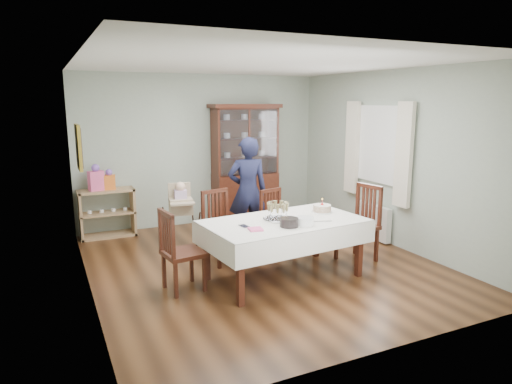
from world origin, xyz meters
TOP-DOWN VIEW (x-y plane):
  - floor at (0.00, 0.00)m, footprint 5.00×5.00m
  - room_shell at (0.00, 0.53)m, footprint 5.00×5.00m
  - dining_table at (0.03, -0.57)m, footprint 2.10×1.33m
  - china_cabinet at (0.75, 2.26)m, footprint 1.30×0.48m
  - sideboard at (-1.75, 2.28)m, footprint 0.90×0.38m
  - picture_frame at (-2.22, 0.80)m, footprint 0.04×0.48m
  - window at (2.22, 0.30)m, footprint 0.04×1.02m
  - curtain_left at (2.16, -0.32)m, footprint 0.07×0.30m
  - curtain_right at (2.16, 0.92)m, footprint 0.07×0.30m
  - radiator at (2.16, 0.30)m, footprint 0.10×0.80m
  - chair_far_left at (-0.46, 0.33)m, footprint 0.53×0.53m
  - chair_far_right at (0.44, 0.36)m, footprint 0.51×0.51m
  - chair_end_left at (-1.25, -0.39)m, footprint 0.50×0.50m
  - chair_end_right at (1.31, -0.42)m, footprint 0.56×0.56m
  - woman at (0.20, 0.93)m, footprint 0.69×0.54m
  - high_chair at (-0.80, 1.18)m, footprint 0.52×0.52m
  - champagne_tray at (-0.03, -0.51)m, footprint 0.37×0.37m
  - birthday_cake at (0.69, -0.42)m, footprint 0.28×0.28m
  - plate_stack_dark at (-0.05, -0.85)m, footprint 0.28×0.28m
  - plate_stack_white at (0.15, -0.86)m, footprint 0.25×0.25m
  - napkin_stack at (-0.48, -0.81)m, footprint 0.18×0.18m
  - cutlery at (-0.57, -0.62)m, footprint 0.13×0.17m
  - cake_knife at (0.41, -0.82)m, footprint 0.27×0.11m
  - gift_bag_pink at (-1.89, 2.26)m, footprint 0.26×0.20m
  - gift_bag_orange at (-1.69, 2.26)m, footprint 0.20×0.16m

SIDE VIEW (x-z plane):
  - floor at x=0.00m, z-range 0.00..0.00m
  - chair_far_right at x=0.44m, z-range -0.19..0.75m
  - chair_end_left at x=-1.25m, z-range -0.20..0.79m
  - chair_far_left at x=-0.46m, z-range -0.20..0.80m
  - radiator at x=2.16m, z-range 0.02..0.57m
  - chair_end_right at x=1.31m, z-range -0.22..0.85m
  - dining_table at x=0.03m, z-range 0.00..0.76m
  - sideboard at x=-1.75m, z-range 0.00..0.80m
  - high_chair at x=-0.80m, z-range -0.11..0.92m
  - cake_knife at x=0.41m, z-range 0.76..0.77m
  - cutlery at x=-0.57m, z-range 0.76..0.77m
  - napkin_stack at x=-0.48m, z-range 0.76..0.78m
  - plate_stack_white at x=0.15m, z-range 0.76..0.86m
  - birthday_cake at x=0.69m, z-range 0.72..0.91m
  - plate_stack_dark at x=-0.05m, z-range 0.76..0.87m
  - champagne_tray at x=-0.03m, z-range 0.72..0.95m
  - woman at x=0.20m, z-range 0.00..1.69m
  - gift_bag_orange at x=-1.69m, z-range 0.78..1.12m
  - gift_bag_pink at x=-1.89m, z-range 0.78..1.21m
  - china_cabinet at x=0.75m, z-range 0.04..2.21m
  - curtain_left at x=2.16m, z-range 0.67..2.23m
  - curtain_right at x=2.16m, z-range 0.67..2.23m
  - window at x=2.22m, z-range 0.94..2.16m
  - picture_frame at x=-2.22m, z-range 1.36..1.94m
  - room_shell at x=0.00m, z-range -0.80..4.20m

